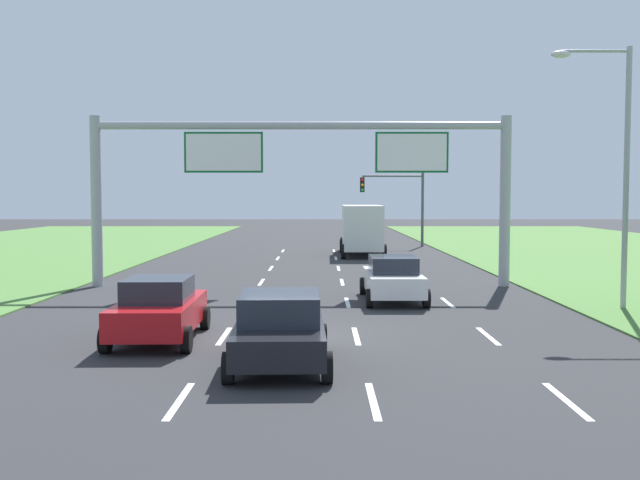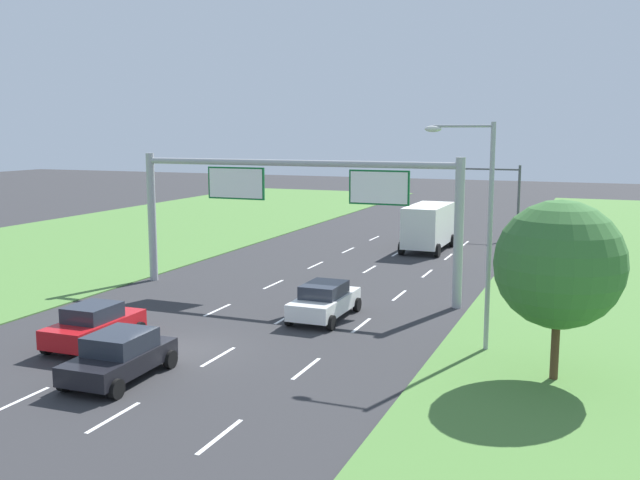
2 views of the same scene
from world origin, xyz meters
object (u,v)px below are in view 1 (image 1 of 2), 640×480
car_mid_lane (392,278)px  sign_gantry (304,168)px  street_lamp (615,154)px  box_truck (361,228)px  car_lead_silver (159,309)px  traffic_light_mast (396,195)px  car_near_red (280,329)px

car_mid_lane → sign_gantry: bearing=128.0°
car_mid_lane → street_lamp: 8.41m
car_mid_lane → box_truck: 20.30m
car_lead_silver → traffic_light_mast: bearing=73.3°
car_mid_lane → traffic_light_mast: bearing=83.3°
car_near_red → sign_gantry: 14.44m
car_near_red → street_lamp: street_lamp is taller
box_truck → street_lamp: bearing=-72.2°
car_near_red → street_lamp: size_ratio=0.50×
sign_gantry → traffic_light_mast: bearing=75.0°
car_near_red → box_truck: bearing=81.7°
car_near_red → sign_gantry: sign_gantry is taller
traffic_light_mast → car_mid_lane: bearing=-96.4°
car_lead_silver → car_mid_lane: (6.72, 7.04, 0.00)m
car_mid_lane → traffic_light_mast: size_ratio=0.80×
car_mid_lane → box_truck: (0.06, 20.28, 0.90)m
car_mid_lane → sign_gantry: 6.64m
car_lead_silver → street_lamp: (13.67, 4.98, 4.27)m
box_truck → traffic_light_mast: 8.52m
car_near_red → traffic_light_mast: bearing=78.5°
box_truck → street_lamp: (6.89, -22.34, 3.36)m
car_near_red → sign_gantry: bearing=87.5°
car_lead_silver → traffic_light_mast: traffic_light_mast is taller
car_near_red → traffic_light_mast: size_ratio=0.76×
car_near_red → car_mid_lane: (3.46, 9.74, 0.00)m
traffic_light_mast → street_lamp: size_ratio=0.66×
car_mid_lane → car_near_red: bearing=-109.9°
street_lamp → traffic_light_mast: bearing=97.3°
car_mid_lane → box_truck: box_truck is taller
car_mid_lane → street_lamp: bearing=-16.8°
car_lead_silver → box_truck: box_truck is taller
sign_gantry → car_lead_silver: bearing=-107.3°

